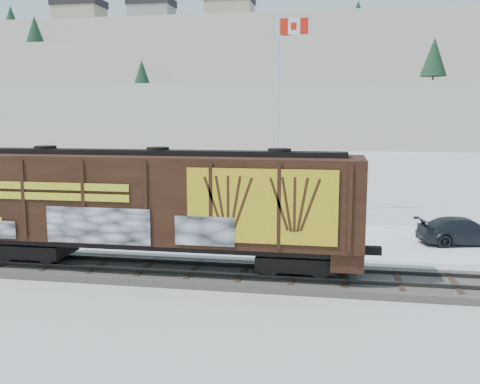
% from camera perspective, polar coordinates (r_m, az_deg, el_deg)
% --- Properties ---
extents(ground, '(500.00, 500.00, 0.00)m').
position_cam_1_polar(ground, '(21.58, 0.30, -9.22)').
color(ground, white).
rests_on(ground, ground).
extents(rail_track, '(50.00, 3.40, 0.43)m').
position_cam_1_polar(rail_track, '(21.54, 0.30, -8.85)').
color(rail_track, '#59544C').
rests_on(rail_track, ground).
extents(parking_strip, '(40.00, 8.00, 0.03)m').
position_cam_1_polar(parking_strip, '(28.74, 2.82, -4.72)').
color(parking_strip, white).
rests_on(parking_strip, ground).
extents(hillside, '(360.00, 110.00, 93.00)m').
position_cam_1_polar(hillside, '(160.30, 8.87, 11.10)').
color(hillside, white).
rests_on(hillside, ground).
extents(hopper_railcar, '(16.10, 3.06, 4.67)m').
position_cam_1_polar(hopper_railcar, '(21.69, -8.64, -1.05)').
color(hopper_railcar, black).
rests_on(hopper_railcar, rail_track).
extents(flagpole, '(2.30, 0.90, 12.59)m').
position_cam_1_polar(flagpole, '(34.63, 4.18, 5.40)').
color(flagpole, silver).
rests_on(flagpole, ground).
extents(car_silver, '(4.22, 2.57, 1.34)m').
position_cam_1_polar(car_silver, '(28.83, -4.27, -3.29)').
color(car_silver, '#B1B3B8').
rests_on(car_silver, parking_strip).
extents(car_white, '(5.06, 2.49, 1.60)m').
position_cam_1_polar(car_white, '(27.28, 3.07, -3.68)').
color(car_white, silver).
rests_on(car_white, parking_strip).
extents(car_dark, '(4.90, 2.83, 1.34)m').
position_cam_1_polar(car_dark, '(29.08, 22.75, -3.84)').
color(car_dark, '#212429').
rests_on(car_dark, parking_strip).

